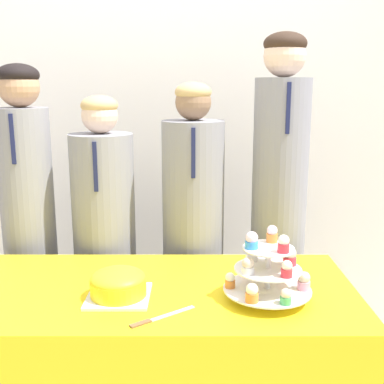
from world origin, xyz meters
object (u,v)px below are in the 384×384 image
cupcake_stand (268,269)px  student_0 (29,231)px  cake_knife (152,320)px  round_cake (118,284)px  student_2 (193,245)px  student_1 (105,251)px  student_3 (278,218)px

cupcake_stand → student_0: size_ratio=0.20×
cake_knife → student_0: size_ratio=0.13×
cupcake_stand → round_cake: bearing=178.9°
round_cake → student_2: size_ratio=0.15×
student_1 → student_2: size_ratio=0.96×
student_1 → cupcake_stand: bearing=-42.9°
cupcake_stand → student_0: (-1.05, 0.64, -0.06)m
round_cake → student_3: 0.93m
student_3 → student_1: bearing=-180.0°
round_cake → student_0: size_ratio=0.14×
student_1 → student_2: student_2 is taller
cake_knife → student_0: (-0.66, 0.80, 0.05)m
student_1 → round_cake: bearing=-75.7°
cake_knife → cupcake_stand: 0.44m
cake_knife → student_1: 0.86m
cake_knife → student_0: 1.04m
round_cake → student_2: student_2 is taller
cupcake_stand → student_1: bearing=137.1°
cupcake_stand → student_3: 0.66m
cake_knife → cupcake_stand: bearing=-13.7°
round_cake → cake_knife: (0.13, -0.17, -0.05)m
round_cake → cupcake_stand: 0.53m
round_cake → student_3: bearing=43.1°
student_0 → student_2: size_ratio=1.06×
student_0 → student_1: (0.36, 0.00, -0.10)m
round_cake → student_1: size_ratio=0.16×
student_0 → student_3: bearing=0.0°
student_0 → student_1: 0.37m
round_cake → student_1: bearing=104.3°
cupcake_stand → student_1: (-0.69, 0.64, -0.16)m
cupcake_stand → student_3: (0.15, 0.64, 0.01)m
cake_knife → student_2: (0.13, 0.80, -0.02)m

